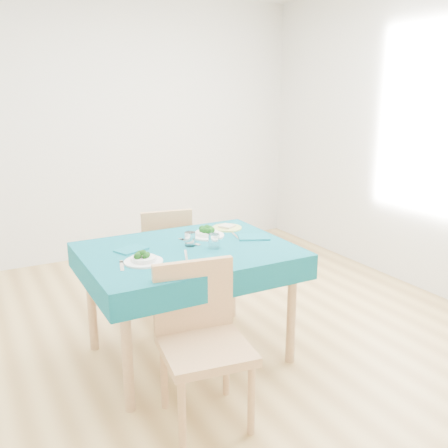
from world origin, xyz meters
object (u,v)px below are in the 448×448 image
bowl_near (143,257)px  side_plate (227,228)px  table (189,303)px  chair_far (163,249)px  chair_near (205,326)px  bowl_far (207,231)px

bowl_near → side_plate: 0.89m
table → bowl_near: (-0.34, -0.12, 0.41)m
chair_far → side_plate: (0.30, -0.54, 0.27)m
table → side_plate: size_ratio=6.07×
table → chair_near: (-0.21, -0.67, 0.18)m
chair_far → bowl_near: (-0.49, -0.96, 0.30)m
bowl_far → side_plate: size_ratio=1.11×
chair_far → side_plate: chair_far is taller
bowl_far → bowl_near: bearing=-151.7°
bowl_near → table: bearing=19.8°
chair_near → bowl_far: (0.44, 0.86, 0.23)m
chair_near → bowl_near: bearing=111.5°
chair_far → bowl_far: size_ratio=4.09×
bowl_near → bowl_far: bowl_far is taller
chair_far → chair_near: bearing=86.1°
table → chair_far: size_ratio=1.33×
table → bowl_far: (0.23, 0.18, 0.42)m
chair_near → bowl_far: chair_near is taller
table → bowl_near: bowl_near is taller
chair_near → table: bearing=80.8°
chair_near → side_plate: size_ratio=5.21×
bowl_near → chair_near: bearing=-76.6°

